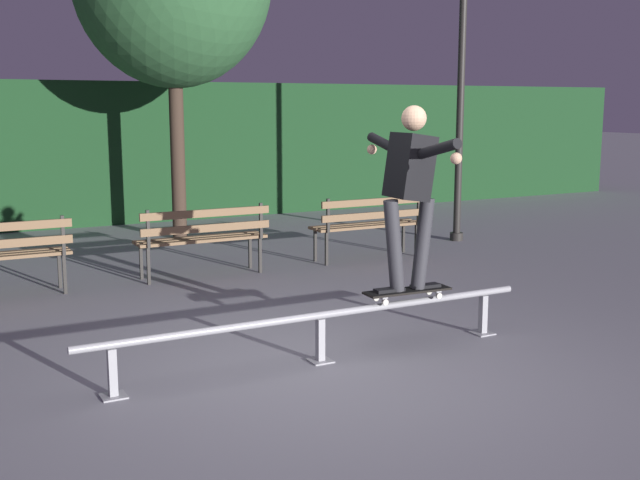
% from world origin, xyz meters
% --- Properties ---
extents(ground_plane, '(90.00, 90.00, 0.00)m').
position_xyz_m(ground_plane, '(0.00, 0.00, 0.00)').
color(ground_plane, gray).
extents(hedge_backdrop, '(24.00, 1.20, 2.47)m').
position_xyz_m(hedge_backdrop, '(0.00, 8.95, 1.23)').
color(hedge_backdrop, '#193D1E').
rests_on(hedge_backdrop, ground).
extents(grind_rail, '(3.95, 0.18, 0.42)m').
position_xyz_m(grind_rail, '(-0.00, 0.20, 0.32)').
color(grind_rail, '#9E9EA3').
rests_on(grind_rail, ground).
extents(skateboard, '(0.79, 0.24, 0.09)m').
position_xyz_m(skateboard, '(0.85, 0.20, 0.49)').
color(skateboard, black).
rests_on(skateboard, grind_rail).
extents(skateboarder, '(0.62, 1.41, 1.56)m').
position_xyz_m(skateboarder, '(0.85, 0.20, 1.43)').
color(skateboarder, black).
rests_on(skateboarder, skateboard).
extents(park_bench_left_center, '(1.60, 0.42, 0.88)m').
position_xyz_m(park_bench_left_center, '(0.25, 3.67, 0.54)').
color(park_bench_left_center, '#282623').
rests_on(park_bench_left_center, ground).
extents(park_bench_right_center, '(1.60, 0.42, 0.88)m').
position_xyz_m(park_bench_right_center, '(2.60, 3.67, 0.54)').
color(park_bench_right_center, '#282623').
rests_on(park_bench_right_center, ground).
extents(lamp_post_right, '(0.32, 0.32, 3.90)m').
position_xyz_m(lamp_post_right, '(4.59, 4.35, 2.48)').
color(lamp_post_right, '#282623').
rests_on(lamp_post_right, ground).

